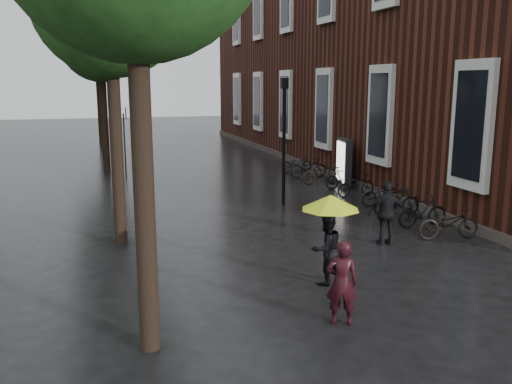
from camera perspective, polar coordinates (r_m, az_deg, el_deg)
name	(u,v)px	position (r m, az deg, el deg)	size (l,w,h in m)	color
ground	(403,342)	(9.54, 15.25, -14.95)	(120.00, 120.00, 0.00)	black
brick_building	(382,48)	(30.70, 13.08, 14.60)	(10.20, 33.20, 12.00)	#38160F
street_trees	(103,26)	(23.17, -15.82, 16.42)	(4.33, 34.03, 8.91)	black
person_burgundy	(342,283)	(9.66, 9.03, -9.41)	(0.56, 0.36, 1.52)	black
person_black	(326,249)	(11.46, 7.41, -5.96)	(0.74, 0.58, 1.53)	black
lime_umbrella	(330,202)	(10.19, 7.84, -1.08)	(1.12, 1.12, 1.65)	black
pedestrian_walking	(387,213)	(14.47, 13.60, -2.17)	(0.99, 0.41, 1.69)	black
parked_bicycles	(354,185)	(20.40, 10.27, 0.77)	(2.13, 12.28, 0.96)	black
ad_lightbox	(344,163)	(22.23, 9.21, 3.08)	(0.30, 1.30, 1.96)	black
lamp_post	(284,129)	(18.53, 2.97, 6.64)	(0.22, 0.22, 4.31)	black
cycle_sign	(125,131)	(25.21, -13.61, 6.30)	(0.16, 0.56, 3.08)	#262628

